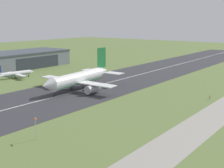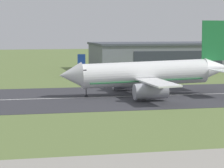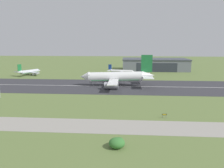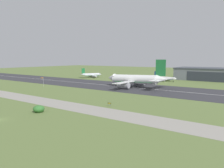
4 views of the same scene
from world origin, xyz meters
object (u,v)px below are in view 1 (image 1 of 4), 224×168
(airplane_parked_west, at_px, (15,74))
(runway_sign, at_px, (210,97))
(windsock_pole, at_px, (36,121))
(airplane_landing, at_px, (78,79))

(airplane_parked_west, xyz_separation_m, runway_sign, (19.52, -112.86, -1.50))
(windsock_pole, distance_m, runway_sign, 81.54)
(airplane_landing, relative_size, runway_sign, 27.32)
(airplane_parked_west, distance_m, windsock_pole, 106.68)
(airplane_parked_west, height_order, runway_sign, airplane_parked_west)
(airplane_landing, height_order, airplane_parked_west, airplane_landing)
(airplane_parked_west, bearing_deg, airplane_landing, -91.66)
(airplane_parked_west, distance_m, runway_sign, 114.55)
(airplane_landing, height_order, windsock_pole, airplane_landing)
(airplane_landing, distance_m, airplane_parked_west, 53.04)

